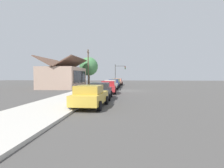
{
  "coord_description": "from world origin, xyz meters",
  "views": [
    {
      "loc": [
        -28.89,
        0.14,
        2.27
      ],
      "look_at": [
        1.29,
        2.73,
        0.93
      ],
      "focal_mm": 30.64,
      "sensor_mm": 36.0,
      "label": 1
    }
  ],
  "objects_px": {
    "car_ivory": "(111,85)",
    "car_mustard": "(90,96)",
    "utility_pole_wooden": "(88,67)",
    "car_cherry": "(108,87)",
    "car_navy": "(114,84)",
    "car_olive": "(116,82)",
    "car_charcoal": "(101,91)",
    "traffic_light_main": "(119,71)",
    "car_coral": "(118,82)",
    "shade_tree": "(89,67)",
    "fire_hydrant_red": "(101,88)"
  },
  "relations": [
    {
      "from": "car_ivory",
      "to": "car_olive",
      "type": "xyz_separation_m",
      "value": [
        11.12,
        -0.05,
        0.0
      ]
    },
    {
      "from": "car_mustard",
      "to": "car_cherry",
      "type": "bearing_deg",
      "value": 1.37
    },
    {
      "from": "car_mustard",
      "to": "car_cherry",
      "type": "distance_m",
      "value": 10.69
    },
    {
      "from": "car_ivory",
      "to": "car_navy",
      "type": "distance_m",
      "value": 5.25
    },
    {
      "from": "car_charcoal",
      "to": "shade_tree",
      "type": "xyz_separation_m",
      "value": [
        23.37,
        6.06,
        3.46
      ]
    },
    {
      "from": "fire_hydrant_red",
      "to": "car_navy",
      "type": "bearing_deg",
      "value": -11.92
    },
    {
      "from": "car_navy",
      "to": "traffic_light_main",
      "type": "relative_size",
      "value": 0.88
    },
    {
      "from": "car_mustard",
      "to": "car_cherry",
      "type": "height_order",
      "value": "same"
    },
    {
      "from": "car_mustard",
      "to": "car_coral",
      "type": "distance_m",
      "value": 32.27
    },
    {
      "from": "shade_tree",
      "to": "car_cherry",
      "type": "bearing_deg",
      "value": -160.59
    },
    {
      "from": "utility_pole_wooden",
      "to": "shade_tree",
      "type": "bearing_deg",
      "value": 10.16
    },
    {
      "from": "car_mustard",
      "to": "car_navy",
      "type": "bearing_deg",
      "value": 2.11
    },
    {
      "from": "car_coral",
      "to": "traffic_light_main",
      "type": "height_order",
      "value": "traffic_light_main"
    },
    {
      "from": "car_ivory",
      "to": "utility_pole_wooden",
      "type": "distance_m",
      "value": 10.51
    },
    {
      "from": "utility_pole_wooden",
      "to": "car_ivory",
      "type": "bearing_deg",
      "value": -147.78
    },
    {
      "from": "traffic_light_main",
      "to": "utility_pole_wooden",
      "type": "distance_m",
      "value": 13.69
    },
    {
      "from": "shade_tree",
      "to": "traffic_light_main",
      "type": "relative_size",
      "value": 1.22
    },
    {
      "from": "car_mustard",
      "to": "fire_hydrant_red",
      "type": "xyz_separation_m",
      "value": [
        14.55,
        1.36,
        -0.32
      ]
    },
    {
      "from": "utility_pole_wooden",
      "to": "car_coral",
      "type": "bearing_deg",
      "value": -35.93
    },
    {
      "from": "car_navy",
      "to": "utility_pole_wooden",
      "type": "xyz_separation_m",
      "value": [
        3.24,
        5.43,
        3.11
      ]
    },
    {
      "from": "traffic_light_main",
      "to": "fire_hydrant_red",
      "type": "distance_m",
      "value": 22.73
    },
    {
      "from": "car_mustard",
      "to": "shade_tree",
      "type": "relative_size",
      "value": 0.74
    },
    {
      "from": "car_navy",
      "to": "utility_pole_wooden",
      "type": "relative_size",
      "value": 0.61
    },
    {
      "from": "car_mustard",
      "to": "car_olive",
      "type": "bearing_deg",
      "value": 2.21
    },
    {
      "from": "car_cherry",
      "to": "car_navy",
      "type": "relative_size",
      "value": 0.98
    },
    {
      "from": "car_charcoal",
      "to": "traffic_light_main",
      "type": "bearing_deg",
      "value": -2.14
    },
    {
      "from": "car_mustard",
      "to": "fire_hydrant_red",
      "type": "relative_size",
      "value": 6.58
    },
    {
      "from": "utility_pole_wooden",
      "to": "fire_hydrant_red",
      "type": "bearing_deg",
      "value": -158.22
    },
    {
      "from": "car_ivory",
      "to": "car_cherry",
      "type": "bearing_deg",
      "value": -176.0
    },
    {
      "from": "fire_hydrant_red",
      "to": "car_mustard",
      "type": "bearing_deg",
      "value": -174.67
    },
    {
      "from": "shade_tree",
      "to": "car_coral",
      "type": "bearing_deg",
      "value": -57.45
    },
    {
      "from": "car_cherry",
      "to": "utility_pole_wooden",
      "type": "height_order",
      "value": "utility_pole_wooden"
    },
    {
      "from": "car_navy",
      "to": "car_olive",
      "type": "relative_size",
      "value": 1.02
    },
    {
      "from": "car_olive",
      "to": "utility_pole_wooden",
      "type": "bearing_deg",
      "value": 115.47
    },
    {
      "from": "car_mustard",
      "to": "car_ivory",
      "type": "distance_m",
      "value": 16.06
    },
    {
      "from": "car_charcoal",
      "to": "utility_pole_wooden",
      "type": "distance_m",
      "value": 20.61
    },
    {
      "from": "traffic_light_main",
      "to": "utility_pole_wooden",
      "type": "relative_size",
      "value": 0.69
    },
    {
      "from": "car_ivory",
      "to": "car_mustard",
      "type": "bearing_deg",
      "value": -177.9
    },
    {
      "from": "car_navy",
      "to": "traffic_light_main",
      "type": "xyz_separation_m",
      "value": [
        15.7,
        -0.23,
        2.68
      ]
    },
    {
      "from": "car_mustard",
      "to": "car_charcoal",
      "type": "relative_size",
      "value": 0.99
    },
    {
      "from": "car_ivory",
      "to": "car_navy",
      "type": "relative_size",
      "value": 1.05
    },
    {
      "from": "car_olive",
      "to": "car_navy",
      "type": "bearing_deg",
      "value": 179.8
    },
    {
      "from": "car_charcoal",
      "to": "car_coral",
      "type": "height_order",
      "value": "same"
    },
    {
      "from": "car_cherry",
      "to": "fire_hydrant_red",
      "type": "height_order",
      "value": "car_cherry"
    },
    {
      "from": "car_mustard",
      "to": "traffic_light_main",
      "type": "relative_size",
      "value": 0.9
    },
    {
      "from": "car_mustard",
      "to": "utility_pole_wooden",
      "type": "relative_size",
      "value": 0.62
    },
    {
      "from": "car_ivory",
      "to": "car_coral",
      "type": "distance_m",
      "value": 16.21
    },
    {
      "from": "car_coral",
      "to": "shade_tree",
      "type": "height_order",
      "value": "shade_tree"
    },
    {
      "from": "car_cherry",
      "to": "shade_tree",
      "type": "relative_size",
      "value": 0.71
    },
    {
      "from": "car_mustard",
      "to": "car_coral",
      "type": "relative_size",
      "value": 1.0
    }
  ]
}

